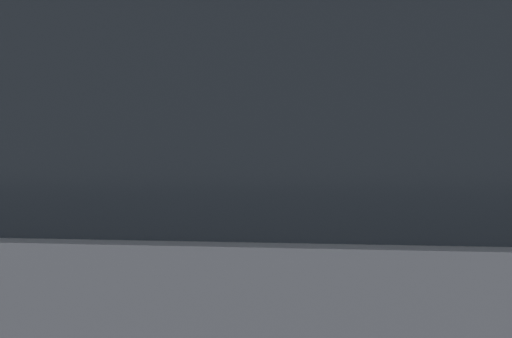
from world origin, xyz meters
name	(u,v)px	position (x,y,z in m)	size (l,w,h in m)	color
parking_meter	(207,158)	(-0.13, 0.37, 1.28)	(0.17, 0.18, 1.57)	slate
pedestrian_at_meter	(337,209)	(0.39, 0.39, 1.08)	(0.63, 0.47, 1.64)	brown
parked_sedan_gray	(354,328)	(0.76, -1.31, 0.87)	(4.62, 1.86, 1.76)	slate
background_railing	(348,223)	(0.00, 2.82, 0.90)	(24.06, 0.06, 1.04)	#2D7A38
backdrop_wall	(403,123)	(0.00, 5.46, 1.63)	(32.00, 0.50, 3.25)	brown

